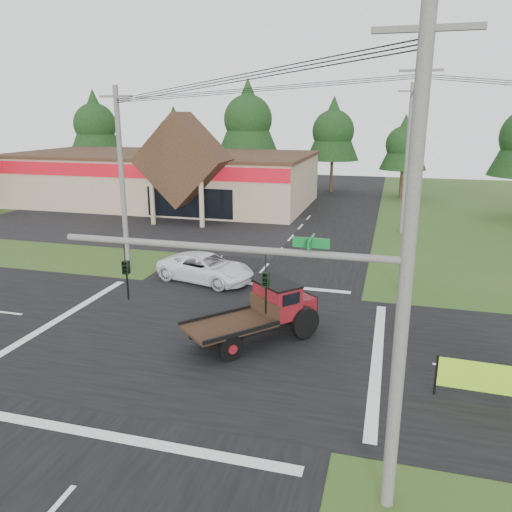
% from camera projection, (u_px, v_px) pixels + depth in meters
% --- Properties ---
extents(ground, '(120.00, 120.00, 0.00)m').
position_uv_depth(ground, '(205.00, 337.00, 20.73)').
color(ground, '#2B4F1C').
rests_on(ground, ground).
extents(road_ns, '(12.00, 120.00, 0.02)m').
position_uv_depth(road_ns, '(205.00, 337.00, 20.72)').
color(road_ns, black).
rests_on(road_ns, ground).
extents(road_ew, '(120.00, 12.00, 0.02)m').
position_uv_depth(road_ew, '(205.00, 337.00, 20.72)').
color(road_ew, black).
rests_on(road_ew, ground).
extents(parking_apron, '(28.00, 14.00, 0.02)m').
position_uv_depth(parking_apron, '(130.00, 225.00, 41.92)').
color(parking_apron, black).
rests_on(parking_apron, ground).
extents(cvs_building, '(30.40, 18.20, 9.19)m').
position_uv_depth(cvs_building, '(164.00, 177.00, 51.41)').
color(cvs_building, tan).
rests_on(cvs_building, ground).
extents(traffic_signal_mast, '(8.12, 0.24, 7.00)m').
position_uv_depth(traffic_signal_mast, '(323.00, 323.00, 11.08)').
color(traffic_signal_mast, '#595651').
rests_on(traffic_signal_mast, ground).
extents(utility_pole_nr, '(2.00, 0.30, 11.00)m').
position_uv_depth(utility_pole_nr, '(406.00, 278.00, 10.33)').
color(utility_pole_nr, '#595651').
rests_on(utility_pole_nr, ground).
extents(utility_pole_nw, '(2.00, 0.30, 10.50)m').
position_uv_depth(utility_pole_nw, '(122.00, 178.00, 28.72)').
color(utility_pole_nw, '#595651').
rests_on(utility_pole_nw, ground).
extents(utility_pole_ne, '(2.00, 0.30, 11.50)m').
position_uv_depth(utility_pole_ne, '(412.00, 179.00, 24.52)').
color(utility_pole_ne, '#595651').
rests_on(utility_pole_ne, ground).
extents(utility_pole_n, '(2.00, 0.30, 11.20)m').
position_uv_depth(utility_pole_n, '(407.00, 159.00, 37.55)').
color(utility_pole_n, '#595651').
rests_on(utility_pole_n, ground).
extents(tree_row_a, '(6.72, 6.72, 12.12)m').
position_uv_depth(tree_row_a, '(95.00, 122.00, 63.30)').
color(tree_row_a, '#332316').
rests_on(tree_row_a, ground).
extents(tree_row_b, '(5.60, 5.60, 10.10)m').
position_uv_depth(tree_row_b, '(174.00, 133.00, 62.98)').
color(tree_row_b, '#332316').
rests_on(tree_row_b, ground).
extents(tree_row_c, '(7.28, 7.28, 13.13)m').
position_uv_depth(tree_row_c, '(248.00, 117.00, 58.96)').
color(tree_row_c, '#332316').
rests_on(tree_row_c, ground).
extents(tree_row_d, '(6.16, 6.16, 11.11)m').
position_uv_depth(tree_row_d, '(333.00, 129.00, 57.71)').
color(tree_row_d, '#332316').
rests_on(tree_row_d, ground).
extents(tree_row_e, '(5.04, 5.04, 9.09)m').
position_uv_depth(tree_row_e, '(404.00, 143.00, 54.18)').
color(tree_row_e, '#332316').
rests_on(tree_row_e, ground).
extents(antique_flatbed_truck, '(5.33, 5.64, 2.35)m').
position_uv_depth(antique_flatbed_truck, '(254.00, 314.00, 20.02)').
color(antique_flatbed_truck, '#620E0F').
rests_on(antique_flatbed_truck, ground).
extents(roadside_banner, '(4.17, 0.30, 1.42)m').
position_uv_depth(roadside_banner, '(504.00, 385.00, 15.68)').
color(roadside_banner, '#9AD91D').
rests_on(roadside_banner, ground).
extents(white_pickup, '(5.91, 3.76, 1.52)m').
position_uv_depth(white_pickup, '(206.00, 268.00, 27.60)').
color(white_pickup, white).
rests_on(white_pickup, ground).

